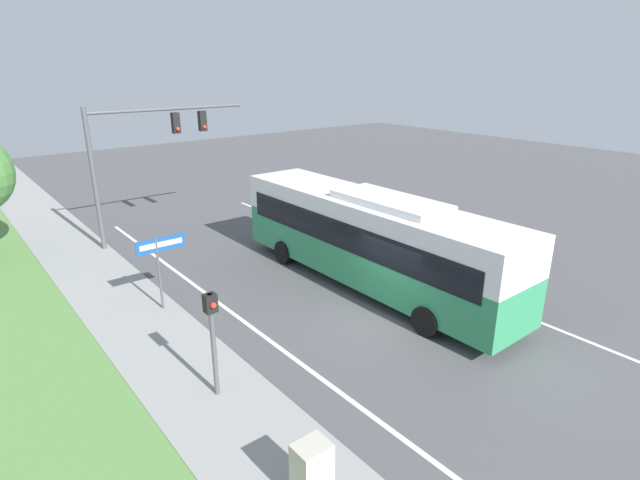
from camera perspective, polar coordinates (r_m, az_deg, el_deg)
name	(u,v)px	position (r m, az deg, el deg)	size (l,w,h in m)	color
ground_plane	(384,318)	(16.18, 7.35, -8.84)	(80.00, 80.00, 0.00)	#4C4C4F
sidewalk	(206,392)	(13.03, -12.89, -16.61)	(2.80, 80.00, 0.12)	gray
grass_verge	(64,453)	(12.37, -27.17, -20.85)	(3.60, 80.00, 0.10)	#568442
lane_divider_near	(292,357)	(14.12, -3.17, -13.23)	(0.14, 30.00, 0.01)	silver
lane_divider_far	(454,288)	(18.71, 15.09, -5.30)	(0.14, 30.00, 0.01)	silver
bus	(370,235)	(17.72, 5.71, 0.52)	(2.66, 11.84, 3.47)	#2D8956
signal_gantry	(145,144)	(23.11, -19.42, 10.29)	(7.12, 0.41, 6.03)	#4C4C51
pedestrian_signal	(212,328)	(11.88, -12.21, -9.83)	(0.28, 0.34, 2.76)	#4C4C51
street_sign	(160,257)	(16.52, -17.78, -1.84)	(1.61, 0.08, 2.58)	#4C4C51
utility_cabinet	(312,472)	(9.86, -0.93, -24.99)	(0.64, 0.51, 1.20)	#B7B29E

